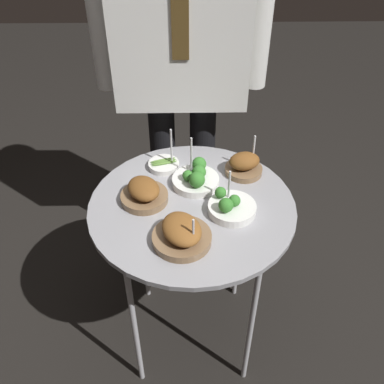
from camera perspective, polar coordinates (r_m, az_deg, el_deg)
The scene contains 9 objects.
ground_plane at distance 1.96m, azimuth 0.00°, elevation -18.02°, with size 8.00×8.00×0.00m, color black.
serving_cart at distance 1.43m, azimuth 0.00°, elevation -3.23°, with size 0.68×0.68×0.74m.
bowl_roast_front_center at distance 1.39m, azimuth -6.41°, elevation -0.12°, with size 0.16×0.16×0.07m.
bowl_broccoli_mid_right at distance 1.35m, azimuth 5.19°, elevation -1.95°, with size 0.15×0.15×0.13m.
bowl_roast_center at distance 1.25m, azimuth -1.37°, elevation -5.56°, with size 0.18×0.18×0.12m.
bowl_broccoli_near_rim at distance 1.45m, azimuth 0.55°, elevation 1.91°, with size 0.16×0.16×0.16m.
bowl_roast_back_right at distance 1.51m, azimuth 6.96°, elevation 3.61°, with size 0.13×0.13×0.14m.
bowl_asparagus_far_rim at distance 1.54m, azimuth -3.76°, elevation 3.71°, with size 0.11×0.11×0.15m.
waiter_figure at distance 1.63m, azimuth -1.52°, elevation 20.01°, with size 0.65×0.24×1.75m.
Camera 1 is at (-0.02, -1.04, 1.66)m, focal length 40.00 mm.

